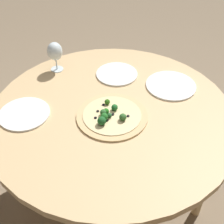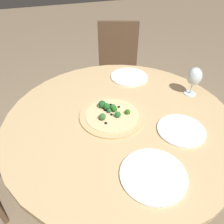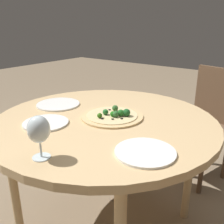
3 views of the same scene
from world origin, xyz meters
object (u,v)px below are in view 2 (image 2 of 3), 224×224
at_px(wine_glass, 194,77).
at_px(plate_near, 181,130).
at_px(chair, 118,69).
at_px(plate_far, 129,77).
at_px(pizza, 112,114).
at_px(plate_side, 154,175).

relative_size(wine_glass, plate_near, 0.74).
distance_m(chair, plate_near, 1.19).
bearing_deg(plate_far, plate_near, -175.58).
bearing_deg(plate_far, wine_glass, -137.73).
bearing_deg(plate_near, wine_glass, -41.29).
distance_m(wine_glass, plate_far, 0.43).
height_order(plate_near, plate_far, same).
xyz_separation_m(pizza, wine_glass, (0.05, -0.53, 0.11)).
distance_m(wine_glass, plate_near, 0.38).
height_order(chair, plate_far, chair).
height_order(plate_far, plate_side, same).
bearing_deg(plate_far, plate_side, 164.88).
relative_size(chair, plate_far, 3.64).
relative_size(pizza, plate_side, 1.27).
bearing_deg(plate_far, chair, -13.02).
distance_m(chair, wine_glass, 0.98).
bearing_deg(wine_glass, plate_side, 133.29).
relative_size(pizza, wine_glass, 1.99).
bearing_deg(plate_side, pizza, 5.56).
xyz_separation_m(wine_glass, plate_near, (-0.27, 0.24, -0.11)).
distance_m(pizza, plate_near, 0.37).
bearing_deg(pizza, wine_glass, -85.06).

